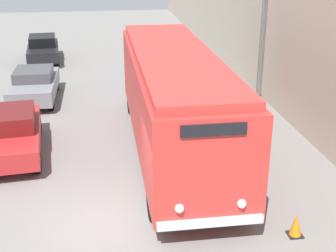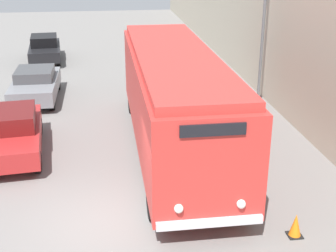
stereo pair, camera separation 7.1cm
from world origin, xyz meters
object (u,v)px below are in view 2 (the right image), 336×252
object	(u,v)px
vintage_bus	(174,96)
parked_car_far	(45,48)
parked_car_near	(13,132)
traffic_cone	(296,225)
parked_car_mid	(36,84)

from	to	relation	value
vintage_bus	parked_car_far	size ratio (longest dim) A/B	2.46
parked_car_near	parked_car_far	bearing A→B (deg)	85.67
parked_car_near	parked_car_far	xyz separation A→B (m)	(-0.35, 13.54, -0.02)
vintage_bus	parked_car_far	world-z (taller)	vintage_bus
parked_car_near	traffic_cone	world-z (taller)	parked_car_near
parked_car_near	parked_car_mid	distance (m)	5.93
parked_car_near	parked_car_far	world-z (taller)	parked_car_near
parked_car_mid	traffic_cone	size ratio (longest dim) A/B	7.22
vintage_bus	traffic_cone	distance (m)	6.12
vintage_bus	traffic_cone	bearing A→B (deg)	-68.09
parked_car_near	parked_car_far	size ratio (longest dim) A/B	1.03
traffic_cone	parked_car_far	bearing A→B (deg)	112.28
parked_car_mid	vintage_bus	bearing A→B (deg)	-49.66
vintage_bus	parked_car_near	bearing A→B (deg)	175.03
parked_car_near	parked_car_mid	bearing A→B (deg)	83.98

